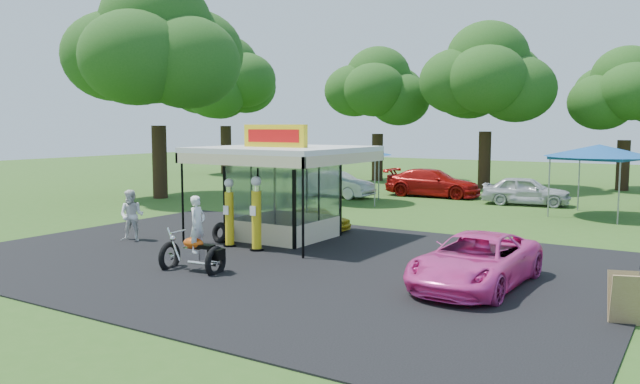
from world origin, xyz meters
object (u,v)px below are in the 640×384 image
at_px(bg_car_a, 336,184).
at_px(kiosk_car, 316,218).
at_px(bg_car_b, 433,183).
at_px(pink_sedan, 476,261).
at_px(tent_east, 599,151).
at_px(spectator_west, 132,216).
at_px(gas_station_kiosk, 284,191).
at_px(bg_car_c, 526,191).
at_px(a_frame_sign, 625,299).
at_px(gas_pump_left, 229,214).
at_px(gas_pump_right, 256,216).
at_px(tent_west, 350,151).
at_px(motorcycle, 196,242).

bearing_deg(bg_car_a, kiosk_car, -151.89).
distance_m(kiosk_car, bg_car_b, 13.59).
bearing_deg(pink_sedan, tent_east, 89.59).
height_order(kiosk_car, spectator_west, spectator_west).
relative_size(kiosk_car, tent_east, 0.60).
distance_m(gas_station_kiosk, tent_east, 15.01).
bearing_deg(bg_car_c, a_frame_sign, -169.15).
bearing_deg(gas_pump_left, gas_pump_right, -3.38).
relative_size(bg_car_a, bg_car_c, 1.03).
relative_size(kiosk_car, bg_car_c, 0.64).
distance_m(gas_pump_right, a_frame_sign, 11.38).
height_order(a_frame_sign, kiosk_car, a_frame_sign).
distance_m(bg_car_b, tent_east, 10.34).
bearing_deg(kiosk_car, gas_pump_right, -172.79).
height_order(a_frame_sign, tent_west, tent_west).
height_order(gas_pump_right, a_frame_sign, gas_pump_right).
height_order(gas_pump_right, bg_car_b, gas_pump_right).
bearing_deg(gas_station_kiosk, bg_car_b, 92.16).
height_order(kiosk_car, pink_sedan, pink_sedan).
bearing_deg(tent_west, gas_pump_right, -73.55).
distance_m(kiosk_car, tent_east, 13.48).
xyz_separation_m(gas_station_kiosk, spectator_west, (-4.35, -3.28, -0.85)).
xyz_separation_m(a_frame_sign, pink_sedan, (-3.62, 1.35, 0.13)).
bearing_deg(spectator_west, gas_pump_right, -15.92).
xyz_separation_m(gas_pump_right, bg_car_a, (-5.83, 14.85, -0.45)).
bearing_deg(spectator_west, gas_pump_left, -11.47).
bearing_deg(gas_station_kiosk, tent_east, 53.92).
bearing_deg(motorcycle, a_frame_sign, 0.04).
distance_m(gas_station_kiosk, bg_car_b, 15.82).
relative_size(gas_station_kiosk, gas_pump_left, 2.28).
bearing_deg(bg_car_b, tent_west, 149.31).
bearing_deg(spectator_west, tent_east, 22.80).
xyz_separation_m(gas_pump_right, tent_east, (8.23, 14.44, 1.79)).
distance_m(gas_station_kiosk, bg_car_c, 15.58).
distance_m(motorcycle, bg_car_b, 21.42).
bearing_deg(bg_car_c, tent_west, 106.78).
bearing_deg(bg_car_b, bg_car_a, 122.60).
xyz_separation_m(spectator_west, tent_west, (1.06, 14.02, 1.87)).
bearing_deg(tent_east, bg_car_c, 145.40).
height_order(gas_station_kiosk, tent_west, gas_station_kiosk).
distance_m(motorcycle, bg_car_c, 20.70).
bearing_deg(gas_pump_left, bg_car_c, 71.59).
height_order(motorcycle, kiosk_car, motorcycle).
xyz_separation_m(spectator_west, bg_car_b, (3.75, 19.06, -0.13)).
relative_size(motorcycle, bg_car_c, 0.52).
relative_size(gas_pump_left, kiosk_car, 0.84).
bearing_deg(motorcycle, tent_east, 59.17).
bearing_deg(a_frame_sign, gas_station_kiosk, 141.29).
xyz_separation_m(a_frame_sign, spectator_west, (-16.12, 1.00, 0.37)).
bearing_deg(bg_car_a, spectator_west, -175.62).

